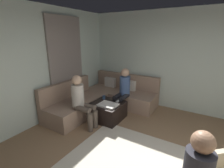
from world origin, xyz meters
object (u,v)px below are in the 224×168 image
game_remote (118,101)px  person_on_couch_side (81,99)px  person_on_couch_back (123,89)px  ottoman (107,111)px  sectional_couch (103,98)px  coffee_mug (104,97)px

game_remote → person_on_couch_side: person_on_couch_side is taller
person_on_couch_back → ottoman: bearing=74.0°
game_remote → person_on_couch_side: size_ratio=0.12×
ottoman → game_remote: game_remote is taller
sectional_couch → coffee_mug: 0.43m
sectional_couch → coffee_mug: (0.24, -0.31, 0.19)m
coffee_mug → game_remote: (0.40, 0.04, -0.04)m
sectional_couch → person_on_couch_back: bearing=5.1°
person_on_couch_side → sectional_couch: bearing=-172.2°
person_on_couch_side → person_on_couch_back: bearing=157.7°
person_on_couch_back → person_on_couch_side: size_ratio=1.00×
sectional_couch → coffee_mug: sectional_couch is taller
sectional_couch → person_on_couch_side: size_ratio=2.12×
person_on_couch_side → coffee_mug: bearing=173.4°
sectional_couch → game_remote: sectional_couch is taller
ottoman → person_on_couch_side: bearing=-117.8°
coffee_mug → game_remote: bearing=5.7°
person_on_couch_back → coffee_mug: bearing=44.2°
game_remote → sectional_couch: bearing=157.0°
sectional_couch → coffee_mug: size_ratio=26.84×
ottoman → coffee_mug: size_ratio=8.00×
sectional_couch → person_on_couch_back: 0.72m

